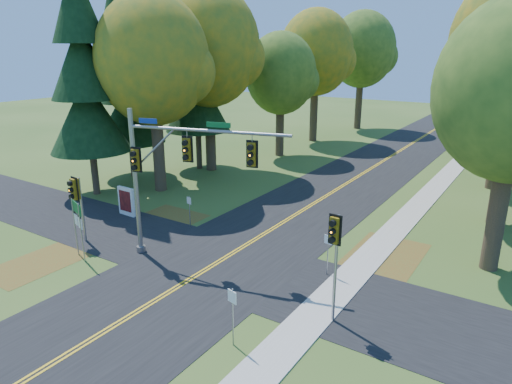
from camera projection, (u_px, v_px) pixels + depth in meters
The scene contains 25 objects.
ground at pixel (193, 278), 21.48m from camera, with size 160.00×160.00×0.00m, color #33511C.
road_main at pixel (193, 277), 21.48m from camera, with size 8.00×160.00×0.02m, color black.
road_cross at pixel (219, 262), 23.07m from camera, with size 60.00×6.00×0.02m, color black.
centerline_left at pixel (192, 277), 21.53m from camera, with size 0.10×160.00×0.01m, color gold.
centerline_right at pixel (195, 278), 21.42m from camera, with size 0.10×160.00×0.01m, color gold.
sidewalk_east at pixel (312, 318), 18.24m from camera, with size 1.60×160.00×0.06m, color #9E998E.
leaf_patch_w_near at pixel (155, 224), 28.06m from camera, with size 4.00×6.00×0.00m, color brown.
leaf_patch_e at pixel (376, 265), 22.72m from camera, with size 3.50×8.00×0.00m, color brown.
leaf_patch_w_far at pixel (41, 262), 23.00m from camera, with size 3.00×5.00×0.00m, color brown.
tree_w_a at pixel (154, 61), 31.91m from camera, with size 8.00×8.00×14.15m.
tree_w_b at pixel (209, 47), 37.46m from camera, with size 8.60×8.60×15.38m.
tree_w_c at pixel (282, 74), 43.58m from camera, with size 6.80×6.80×11.91m.
tree_w_d at pixel (317, 53), 50.28m from camera, with size 8.20×8.20×14.56m.
tree_w_e at pixel (363, 50), 58.26m from camera, with size 8.40×8.40×14.97m.
pine_a at pixel (83, 66), 31.06m from camera, with size 5.60×5.60×19.48m.
pine_b at pixel (126, 77), 36.14m from camera, with size 5.60×5.60×17.31m.
pine_c at pixel (195, 56), 38.10m from camera, with size 5.60×5.60×20.56m.
traffic_mast at pixel (170, 166), 22.08m from camera, with size 8.11×2.52×7.56m.
east_signal_pole at pixel (335, 242), 16.92m from camera, with size 0.53×0.61×4.56m.
ped_signal_pole at pixel (76, 194), 24.57m from camera, with size 0.60×0.69×3.78m.
route_sign_cluster at pixel (77, 218), 22.86m from camera, with size 1.38×0.52×3.11m.
info_kiosk at pixel (126, 202), 29.19m from camera, with size 1.36×0.24×1.88m.
reg_sign_e_north at pixel (328, 247), 21.34m from camera, with size 0.40×0.08×2.10m.
reg_sign_e_south at pixel (232, 307), 16.14m from camera, with size 0.43×0.14×2.31m.
reg_sign_w at pixel (189, 206), 26.94m from camera, with size 0.38×0.11×2.03m.
Camera 1 is at (13.02, -14.49, 10.34)m, focal length 32.00 mm.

